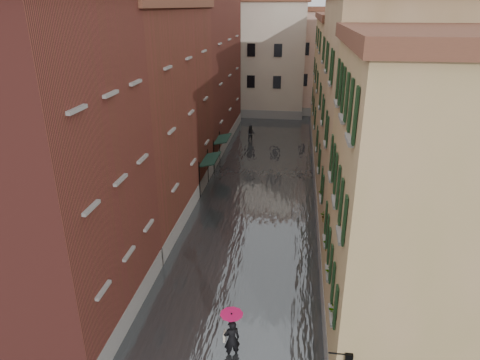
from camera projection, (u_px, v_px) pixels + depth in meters
The scene contains 16 objects.
ground at pixel (234, 300), 19.76m from camera, with size 120.00×120.00×0.00m, color #545456.
floodwater at pixel (260, 188), 31.65m from camera, with size 10.00×60.00×0.20m, color #424649.
building_left_near at pixel (44, 178), 16.34m from camera, with size 6.00×8.00×13.00m, color maroon.
building_left_mid at pixel (143, 116), 26.53m from camera, with size 6.00×14.00×12.50m, color #5A231C.
building_left_far at pixel (197, 70), 40.00m from camera, with size 6.00×16.00×14.00m, color maroon.
building_right_near at pixel (423, 218), 14.88m from camera, with size 6.00×8.00×11.50m, color #9C8750.
building_right_mid at pixel (376, 120), 24.68m from camera, with size 6.00×14.00×13.00m, color tan.
building_right_far at pixel (349, 87), 38.72m from camera, with size 6.00×16.00×11.50m, color #9C8750.
building_end_cream at pixel (255, 59), 52.53m from camera, with size 12.00×9.00×13.00m, color #C2B59A.
building_end_pink at pixel (328, 63), 53.43m from camera, with size 10.00×9.00×12.00m, color tan.
awning_near at pixel (210, 160), 30.23m from camera, with size 1.09×2.86×2.80m.
awning_far at pixel (222, 140), 34.82m from camera, with size 1.09×2.70×2.80m.
wall_lantern at pixel (348, 357), 12.58m from camera, with size 0.71×0.22×0.35m.
window_planters at pixel (330, 235), 18.27m from camera, with size 0.59×10.51×0.84m.
pedestrian_main at pixel (232, 332), 16.08m from camera, with size 0.87×0.87×2.06m.
pedestrian_far at pixel (251, 134), 42.29m from camera, with size 0.82×0.64×1.68m, color black.
Camera 1 is at (2.48, -16.01, 12.60)m, focal length 32.00 mm.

